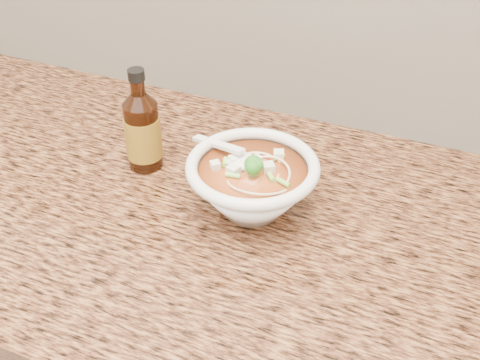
% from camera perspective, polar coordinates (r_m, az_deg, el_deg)
% --- Properties ---
extents(counter_slab, '(4.00, 0.68, 0.04)m').
position_cam_1_polar(counter_slab, '(0.93, -0.92, -3.82)').
color(counter_slab, '#915E35').
rests_on(counter_slab, cabinet).
extents(soup_bowl, '(0.22, 0.20, 0.11)m').
position_cam_1_polar(soup_bowl, '(0.89, 1.16, -0.51)').
color(soup_bowl, white).
rests_on(soup_bowl, counter_slab).
extents(hot_sauce_bottle, '(0.06, 0.06, 0.18)m').
position_cam_1_polar(hot_sauce_bottle, '(0.99, -9.21, 4.58)').
color(hot_sauce_bottle, '#371607').
rests_on(hot_sauce_bottle, counter_slab).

